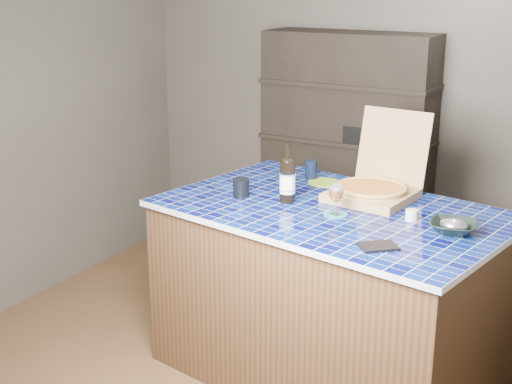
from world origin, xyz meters
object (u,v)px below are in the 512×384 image
Objects in this scene: mead_bottle at (287,179)px; dvd_case at (378,246)px; bowl at (454,227)px; kitchen_island at (331,292)px; pizza_box at (374,187)px; wine_glass at (336,193)px.

dvd_case is at bearing -30.89° from mead_bottle.
kitchen_island is at bearing 174.56° from bowl.
mead_bottle is 1.47× the size of bowl.
pizza_box is (0.12, 0.27, 0.56)m from kitchen_island.
kitchen_island is 8.76× the size of bowl.
bowl reaches higher than kitchen_island.
dvd_case reaches higher than kitchen_island.
dvd_case is at bearing -61.57° from pizza_box.
pizza_box is 3.30× the size of dvd_case.
pizza_box is at bearing 160.81° from dvd_case.
wine_glass is 1.00× the size of dvd_case.
mead_bottle reaches higher than wine_glass.
pizza_box reaches higher than dvd_case.
kitchen_island is 11.70× the size of dvd_case.
dvd_case is at bearing -36.15° from kitchen_island.
wine_glass is at bearing -176.13° from bowl.
mead_bottle is 0.33m from wine_glass.
kitchen_island is at bearing -108.87° from pizza_box.
mead_bottle is 0.92m from bowl.
bowl is at bearing 3.87° from wine_glass.
wine_glass reaches higher than dvd_case.
pizza_box is 2.47× the size of bowl.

